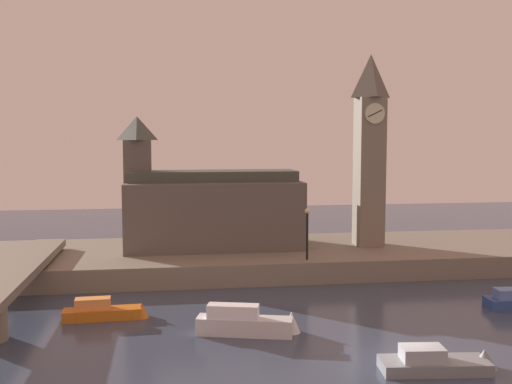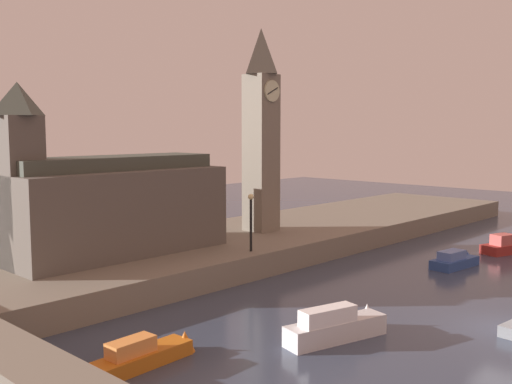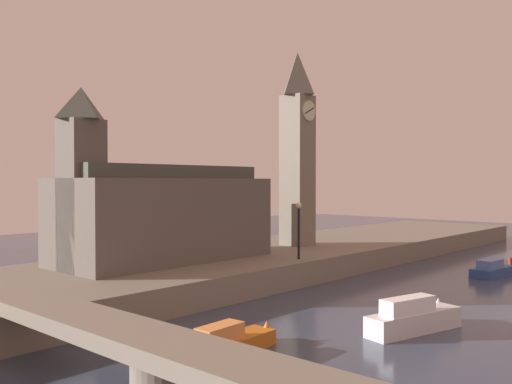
{
  "view_description": "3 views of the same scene",
  "coord_description": "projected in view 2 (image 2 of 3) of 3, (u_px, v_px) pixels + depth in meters",
  "views": [
    {
      "loc": [
        -9.95,
        -24.19,
        9.83
      ],
      "look_at": [
        -3.96,
        16.59,
        6.06
      ],
      "focal_mm": 41.97,
      "sensor_mm": 36.0,
      "label": 1
    },
    {
      "loc": [
        -26.36,
        -9.65,
        8.95
      ],
      "look_at": [
        -0.87,
        14.51,
        5.21
      ],
      "focal_mm": 41.7,
      "sensor_mm": 36.0,
      "label": 2
    },
    {
      "loc": [
        -27.82,
        -5.74,
        6.34
      ],
      "look_at": [
        -1.75,
        17.74,
        5.67
      ],
      "focal_mm": 38.59,
      "sensor_mm": 36.0,
      "label": 3
    }
  ],
  "objects": [
    {
      "name": "boat_ferry_white",
      "position": [
        340.0,
        325.0,
        25.4
      ],
      "size": [
        5.47,
        2.31,
        1.67
      ],
      "color": "silver",
      "rests_on": "ground"
    },
    {
      "name": "far_embankment",
      "position": [
        206.0,
        251.0,
        40.17
      ],
      "size": [
        70.0,
        12.0,
        1.5
      ],
      "primitive_type": "cube",
      "color": "slate",
      "rests_on": "ground"
    },
    {
      "name": "parliament_hall",
      "position": [
        106.0,
        205.0,
        35.31
      ],
      "size": [
        13.29,
        5.85,
        9.89
      ],
      "color": "#5B544C",
      "rests_on": "far_embankment"
    },
    {
      "name": "boat_patrol_orange",
      "position": [
        151.0,
        353.0,
        22.72
      ],
      "size": [
        4.71,
        1.33,
        1.38
      ],
      "color": "orange",
      "rests_on": "ground"
    },
    {
      "name": "ground_plane",
      "position": [
        504.0,
        330.0,
        26.57
      ],
      "size": [
        120.0,
        120.0,
        0.0
      ],
      "primitive_type": "plane",
      "color": "#384256"
    },
    {
      "name": "streetlamp",
      "position": [
        251.0,
        215.0,
        36.08
      ],
      "size": [
        0.36,
        0.36,
        3.53
      ],
      "color": "black",
      "rests_on": "far_embankment"
    },
    {
      "name": "clock_tower",
      "position": [
        261.0,
        127.0,
        43.02
      ],
      "size": [
        2.19,
        2.24,
        14.59
      ],
      "color": "slate",
      "rests_on": "far_embankment"
    },
    {
      "name": "boat_tour_blue",
      "position": [
        457.0,
        260.0,
        38.84
      ],
      "size": [
        4.48,
        1.81,
        1.29
      ],
      "color": "#2D4C93",
      "rests_on": "ground"
    },
    {
      "name": "boat_dinghy_red",
      "position": [
        506.0,
        246.0,
        43.18
      ],
      "size": [
        4.49,
        2.5,
        1.51
      ],
      "color": "maroon",
      "rests_on": "ground"
    }
  ]
}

